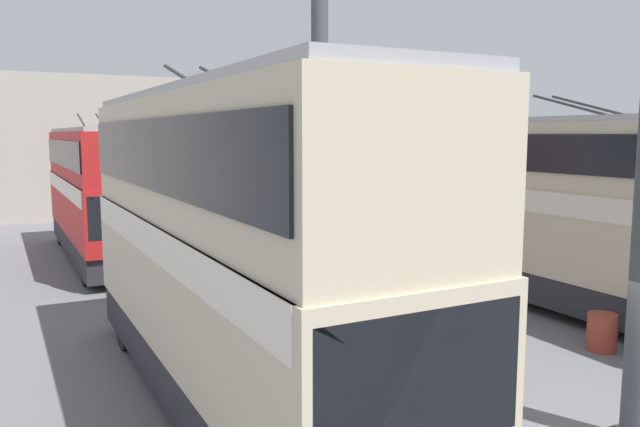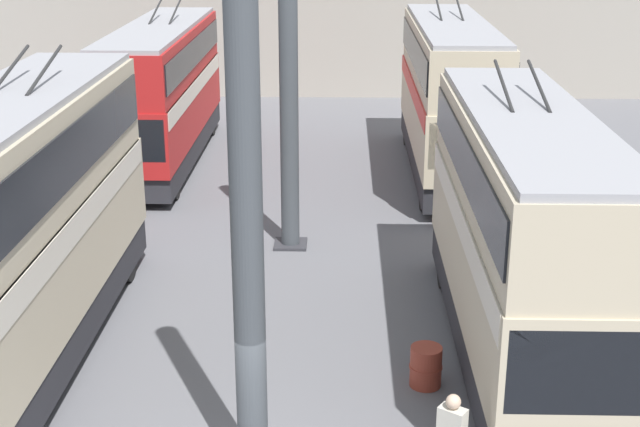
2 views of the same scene
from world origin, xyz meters
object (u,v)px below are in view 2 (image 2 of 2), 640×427
object	(u,v)px
bus_left_near	(524,223)
bus_right_mid	(18,214)
bus_left_far	(450,89)
bus_right_far	(161,86)
oil_drum	(426,366)

from	to	relation	value
bus_left_near	bus_right_mid	xyz separation A→B (m)	(-0.19, 9.86, 0.15)
bus_left_far	bus_right_mid	xyz separation A→B (m)	(-13.15, 9.86, 0.11)
bus_left_near	bus_left_far	size ratio (longest dim) A/B	0.94
bus_left_near	bus_right_mid	distance (m)	9.87
bus_right_mid	bus_right_far	world-z (taller)	bus_right_mid
bus_left_near	bus_left_far	distance (m)	12.96
bus_right_mid	bus_right_far	xyz separation A→B (m)	(14.25, 0.00, -0.28)
bus_left_far	bus_right_far	size ratio (longest dim) A/B	0.95
bus_right_far	bus_left_far	bearing A→B (deg)	-96.37
bus_left_far	bus_right_mid	bearing A→B (deg)	143.13
bus_left_near	oil_drum	size ratio (longest dim) A/B	12.31
bus_left_far	oil_drum	bearing A→B (deg)	172.32
bus_right_mid	bus_right_far	bearing A→B (deg)	0.00
oil_drum	bus_left_far	bearing A→B (deg)	-7.68
bus_left_far	bus_right_far	distance (m)	9.93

